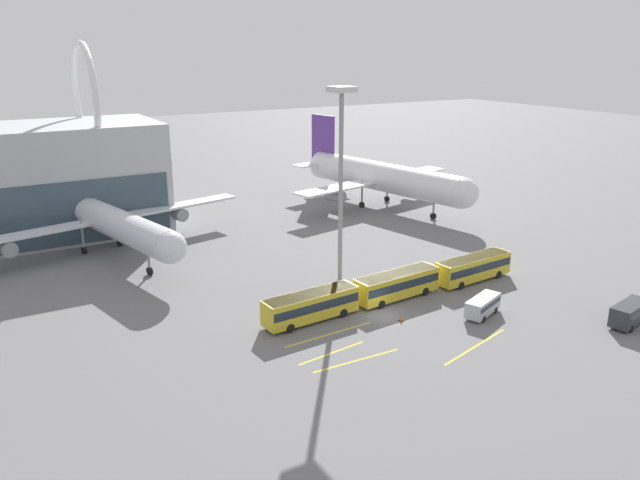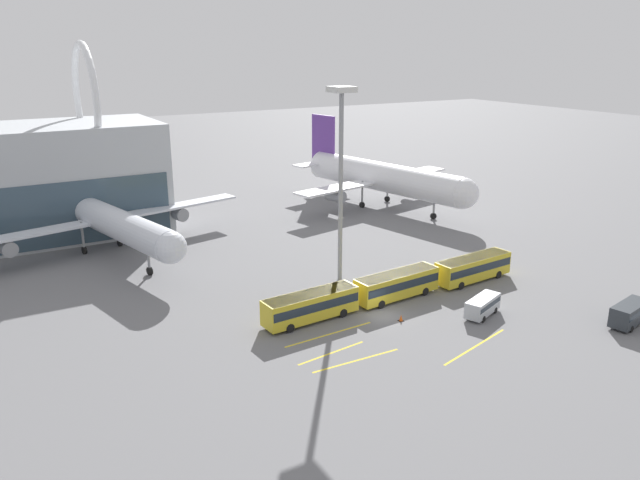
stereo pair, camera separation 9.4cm
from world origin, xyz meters
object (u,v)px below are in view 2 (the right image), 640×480
object	(u,v)px
service_van_foreground	(483,305)
floodlight_mast	(341,149)
traffic_cone_0	(401,318)
shuttle_bus_1	(397,284)
service_van_crossing	(630,312)
shuttle_bus_0	(311,305)
shuttle_bus_2	(473,267)
airliner_at_gate_far	(379,176)
airliner_at_gate_near	(101,217)

from	to	relation	value
service_van_foreground	floodlight_mast	distance (m)	25.06
floodlight_mast	traffic_cone_0	xyz separation A→B (m)	(-0.98, -14.42, -16.69)
shuttle_bus_1	service_van_crossing	bearing A→B (deg)	-51.65
shuttle_bus_1	service_van_foreground	bearing A→B (deg)	-63.72
shuttle_bus_1	service_van_foreground	distance (m)	10.40
shuttle_bus_0	traffic_cone_0	bearing A→B (deg)	-34.88
service_van_crossing	floodlight_mast	xyz separation A→B (m)	(-19.95, 27.64, 15.60)
shuttle_bus_0	service_van_crossing	bearing A→B (deg)	-35.91
service_van_foreground	service_van_crossing	size ratio (longest dim) A/B	0.94
shuttle_bus_2	traffic_cone_0	size ratio (longest dim) A/B	15.59
airliner_at_gate_far	shuttle_bus_2	distance (m)	40.88
airliner_at_gate_far	floodlight_mast	distance (m)	41.74
shuttle_bus_0	airliner_at_gate_far	bearing A→B (deg)	42.68
shuttle_bus_2	traffic_cone_0	bearing A→B (deg)	-165.33
floodlight_mast	airliner_at_gate_far	bearing A→B (deg)	47.56
airliner_at_gate_far	service_van_crossing	distance (m)	57.87
airliner_at_gate_near	service_van_foreground	distance (m)	55.70
airliner_at_gate_near	shuttle_bus_1	world-z (taller)	airliner_at_gate_near
traffic_cone_0	airliner_at_gate_far	bearing A→B (deg)	57.49
floodlight_mast	shuttle_bus_0	bearing A→B (deg)	-135.80
service_van_crossing	floodlight_mast	world-z (taller)	floodlight_mast
service_van_foreground	service_van_crossing	bearing A→B (deg)	-59.79
shuttle_bus_2	traffic_cone_0	xyz separation A→B (m)	(-15.56, -5.32, -1.53)
airliner_at_gate_near	shuttle_bus_2	xyz separation A→B (m)	(38.67, -36.75, -3.36)
shuttle_bus_2	traffic_cone_0	world-z (taller)	shuttle_bus_2
shuttle_bus_0	shuttle_bus_2	size ratio (longest dim) A/B	1.00
airliner_at_gate_near	airliner_at_gate_far	world-z (taller)	airliner_at_gate_far
shuttle_bus_0	floodlight_mast	bearing A→B (deg)	40.16
shuttle_bus_2	service_van_foreground	size ratio (longest dim) A/B	2.01
airliner_at_gate_far	traffic_cone_0	world-z (taller)	airliner_at_gate_far
service_van_foreground	service_van_crossing	world-z (taller)	service_van_crossing
shuttle_bus_0	floodlight_mast	size ratio (longest dim) A/B	0.47
shuttle_bus_1	traffic_cone_0	world-z (taller)	shuttle_bus_1
airliner_at_gate_near	shuttle_bus_0	distance (m)	39.84
airliner_at_gate_near	traffic_cone_0	size ratio (longest dim) A/B	63.10
airliner_at_gate_far	shuttle_bus_1	size ratio (longest dim) A/B	3.65
shuttle_bus_2	shuttle_bus_1	bearing A→B (deg)	174.88
service_van_foreground	floodlight_mast	world-z (taller)	floodlight_mast
shuttle_bus_1	shuttle_bus_2	xyz separation A→B (m)	(12.07, -0.19, 0.00)
airliner_at_gate_near	service_van_foreground	size ratio (longest dim) A/B	8.13
shuttle_bus_1	shuttle_bus_0	bearing A→B (deg)	177.24
shuttle_bus_2	service_van_crossing	distance (m)	19.31
shuttle_bus_0	floodlight_mast	xyz separation A→B (m)	(9.56, 9.29, 15.16)
shuttle_bus_1	service_van_crossing	size ratio (longest dim) A/B	1.88
shuttle_bus_1	service_van_foreground	size ratio (longest dim) A/B	2.01
shuttle_bus_2	shuttle_bus_0	bearing A→B (deg)	176.25
airliner_at_gate_far	traffic_cone_0	bearing A→B (deg)	-44.33
airliner_at_gate_far	shuttle_bus_0	world-z (taller)	airliner_at_gate_far
airliner_at_gate_far	shuttle_bus_2	size ratio (longest dim) A/B	3.66
service_van_foreground	floodlight_mast	bearing A→B (deg)	93.01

